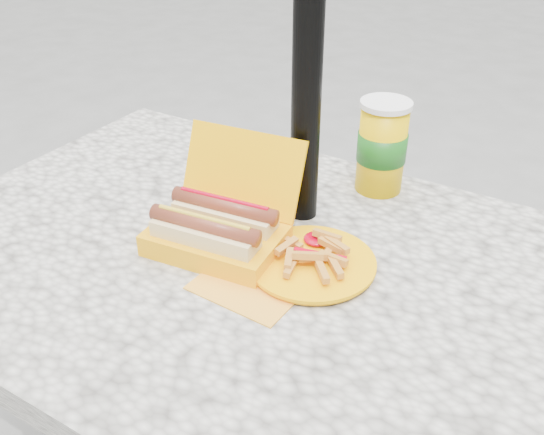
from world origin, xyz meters
The scene contains 5 objects.
picnic_table centered at (0.00, 0.00, 0.64)m, with size 1.20×0.80×0.75m.
umbrella_pole centered at (0.00, 0.16, 1.10)m, with size 0.05×0.05×2.20m, color black.
hotdog_box centered at (-0.07, -0.01, 0.79)m, with size 0.24×0.22×0.17m.
fries_plate centered at (0.09, 0.02, 0.76)m, with size 0.25×0.26×0.04m.
soda_cup centered at (0.08, 0.32, 0.84)m, with size 0.10×0.10×0.18m.
Camera 1 is at (0.44, -0.68, 1.33)m, focal length 40.00 mm.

